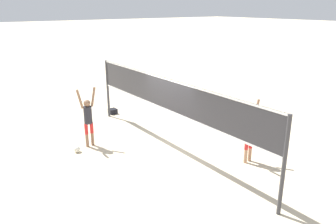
% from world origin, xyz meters
% --- Properties ---
extents(ground_plane, '(200.00, 200.00, 0.00)m').
position_xyz_m(ground_plane, '(0.00, 0.00, 0.00)').
color(ground_plane, beige).
extents(volleyball_net, '(9.06, 0.10, 2.52)m').
position_xyz_m(volleyball_net, '(0.00, 0.00, 1.84)').
color(volleyball_net, '#38383D').
rests_on(volleyball_net, ground_plane).
extents(player_spiker, '(0.28, 0.70, 2.11)m').
position_xyz_m(player_spiker, '(-1.92, -2.02, 1.11)').
color(player_spiker, '#8C664C').
rests_on(player_spiker, ground_plane).
extents(player_blocker, '(0.28, 0.69, 2.03)m').
position_xyz_m(player_blocker, '(2.20, 1.53, 1.06)').
color(player_blocker, tan).
rests_on(player_blocker, ground_plane).
extents(volleyball, '(0.22, 0.22, 0.22)m').
position_xyz_m(volleyball, '(-1.69, -2.59, 0.11)').
color(volleyball, silver).
rests_on(volleyball, ground_plane).
extents(gear_bag, '(0.36, 0.34, 0.23)m').
position_xyz_m(gear_bag, '(-4.74, 0.31, 0.11)').
color(gear_bag, black).
rests_on(gear_bag, ground_plane).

